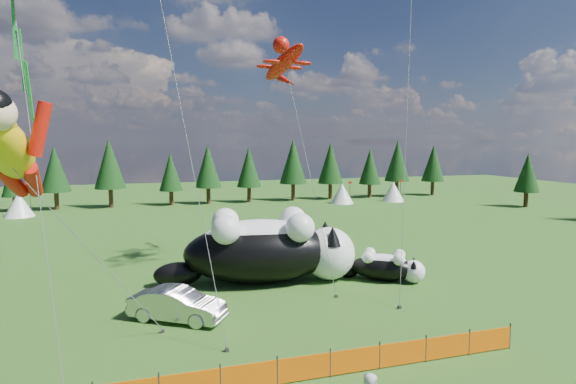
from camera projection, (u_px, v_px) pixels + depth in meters
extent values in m
plane|color=#133609|center=(235.00, 351.00, 18.42)|extent=(160.00, 160.00, 0.00)
cylinder|color=#262626|center=(220.00, 379.00, 15.22)|extent=(0.06, 0.06, 1.10)
cylinder|color=#262626|center=(277.00, 371.00, 15.78)|extent=(0.06, 0.06, 1.10)
cylinder|color=#262626|center=(330.00, 363.00, 16.35)|extent=(0.06, 0.06, 1.10)
cylinder|color=#262626|center=(380.00, 355.00, 16.91)|extent=(0.06, 0.06, 1.10)
cylinder|color=#262626|center=(426.00, 348.00, 17.47)|extent=(0.06, 0.06, 1.10)
cylinder|color=#262626|center=(469.00, 342.00, 18.04)|extent=(0.06, 0.06, 1.10)
cylinder|color=#262626|center=(510.00, 336.00, 18.60)|extent=(0.06, 0.06, 1.10)
cube|color=#EE5E05|center=(249.00, 376.00, 15.50)|extent=(2.00, 0.04, 0.90)
cube|color=#EE5E05|center=(304.00, 368.00, 16.07)|extent=(2.00, 0.04, 0.90)
cube|color=#EE5E05|center=(355.00, 360.00, 16.63)|extent=(2.00, 0.04, 0.90)
cube|color=#EE5E05|center=(403.00, 353.00, 17.20)|extent=(2.00, 0.04, 0.90)
cube|color=#EE5E05|center=(448.00, 346.00, 17.76)|extent=(2.00, 0.04, 0.90)
cube|color=#EE5E05|center=(490.00, 340.00, 18.33)|extent=(2.00, 0.04, 0.90)
ellipsoid|color=black|center=(260.00, 253.00, 27.34)|extent=(9.71, 5.53, 3.68)
ellipsoid|color=white|center=(260.00, 238.00, 27.24)|extent=(7.31, 4.01, 2.25)
sphere|color=white|center=(329.00, 253.00, 27.99)|extent=(3.27, 3.27, 3.27)
sphere|color=#CF5078|center=(350.00, 253.00, 28.20)|extent=(0.46, 0.46, 0.46)
ellipsoid|color=black|center=(178.00, 274.00, 26.74)|extent=(3.03, 1.82, 1.43)
cone|color=black|center=(333.00, 236.00, 26.88)|extent=(1.15, 1.15, 1.15)
cone|color=black|center=(325.00, 230.00, 28.81)|extent=(1.15, 1.15, 1.15)
sphere|color=white|center=(293.00, 220.00, 28.78)|extent=(1.72, 1.72, 1.72)
sphere|color=white|center=(300.00, 228.00, 26.17)|extent=(1.72, 1.72, 1.72)
sphere|color=white|center=(225.00, 222.00, 28.15)|extent=(1.72, 1.72, 1.72)
sphere|color=white|center=(226.00, 230.00, 25.54)|extent=(1.72, 1.72, 1.72)
ellipsoid|color=black|center=(383.00, 268.00, 27.83)|extent=(4.30, 3.64, 1.57)
ellipsoid|color=white|center=(383.00, 262.00, 27.78)|extent=(3.21, 2.69, 0.96)
sphere|color=white|center=(413.00, 271.00, 27.34)|extent=(1.40, 1.40, 1.40)
sphere|color=#CF5078|center=(424.00, 272.00, 27.19)|extent=(0.20, 0.20, 0.20)
ellipsoid|color=black|center=(349.00, 273.00, 28.44)|extent=(1.36, 1.17, 0.61)
cone|color=black|center=(414.00, 264.00, 26.88)|extent=(0.49, 0.49, 0.49)
cone|color=black|center=(414.00, 261.00, 27.68)|extent=(0.49, 0.49, 0.49)
sphere|color=white|center=(399.00, 255.00, 28.03)|extent=(0.73, 0.73, 0.73)
sphere|color=white|center=(399.00, 259.00, 26.94)|extent=(0.73, 0.73, 0.73)
sphere|color=white|center=(370.00, 253.00, 28.52)|extent=(0.73, 0.73, 0.73)
sphere|color=white|center=(368.00, 257.00, 27.44)|extent=(0.73, 0.73, 0.73)
imported|color=silver|center=(178.00, 304.00, 21.58)|extent=(4.86, 3.86, 1.55)
cylinder|color=#595959|center=(97.00, 253.00, 17.60)|extent=(0.03, 0.03, 9.92)
cube|color=#262626|center=(163.00, 331.00, 20.21)|extent=(0.15, 0.15, 0.16)
cylinder|color=#595959|center=(308.00, 169.00, 27.05)|extent=(0.03, 0.03, 15.13)
cube|color=#262626|center=(336.00, 296.00, 24.79)|extent=(0.15, 0.15, 0.16)
cylinder|color=#595959|center=(37.00, 178.00, 15.83)|extent=(0.03, 0.03, 15.32)
cube|color=green|center=(16.00, 60.00, 17.48)|extent=(0.22, 0.22, 4.77)
cylinder|color=#595959|center=(183.00, 119.00, 20.00)|extent=(0.03, 0.03, 20.04)
cube|color=#262626|center=(227.00, 350.00, 18.38)|extent=(0.15, 0.15, 0.16)
cylinder|color=#595959|center=(408.00, 97.00, 26.32)|extent=(0.03, 0.03, 23.91)
cube|color=#262626|center=(400.00, 307.00, 23.14)|extent=(0.15, 0.15, 0.16)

